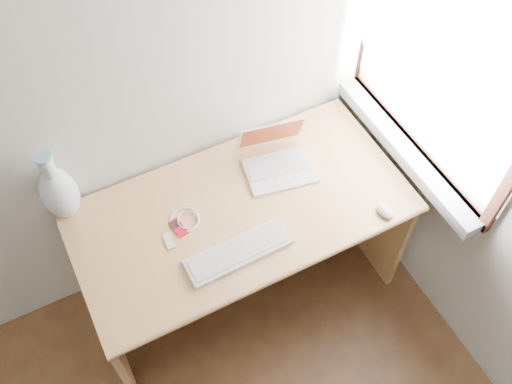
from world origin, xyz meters
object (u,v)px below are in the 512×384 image
desk (233,220)px  vase (59,192)px  laptop (276,159)px  external_keyboard (239,252)px

desk → vase: (-0.64, 0.22, 0.36)m
desk → laptop: bearing=10.7°
desk → vase: vase is taller
laptop → external_keyboard: 0.47m
external_keyboard → vase: (-0.54, 0.49, 0.14)m
desk → external_keyboard: 0.37m
laptop → vase: (-0.88, 0.17, 0.10)m
desk → external_keyboard: size_ratio=3.22×
vase → external_keyboard: bearing=-42.4°
laptop → vase: vase is taller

